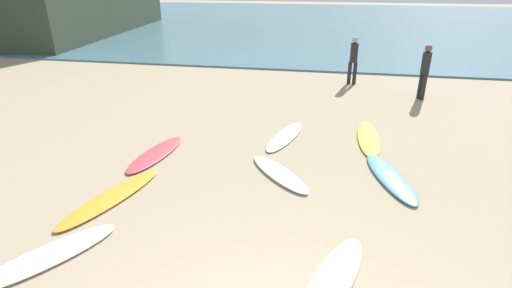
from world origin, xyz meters
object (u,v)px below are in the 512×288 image
Objects in this scene: surfboard_0 at (368,138)px; surfboard_2 at (331,282)px; surfboard_4 at (111,197)px; surfboard_5 at (390,177)px; surfboard_6 at (48,256)px; surfboard_3 at (279,173)px; surfboard_7 at (285,136)px; surfboard_1 at (156,154)px; beachgoer_near at (425,69)px; beachgoer_mid at (354,58)px.

surfboard_0 is 1.10× the size of surfboard_2.
surfboard_5 is at bearing -144.62° from surfboard_4.
surfboard_4 reaches higher than surfboard_6.
surfboard_3 is 3.35m from surfboard_4.
surfboard_5 reaches higher than surfboard_7.
surfboard_1 is at bearing 161.55° from surfboard_5.
surfboard_2 is 3.44m from surfboard_5.
surfboard_1 is at bearing 121.52° from surfboard_6.
surfboard_7 is at bearing -63.90° from beachgoer_near.
surfboard_0 is 4.54m from beachgoer_near.
surfboard_7 is at bearing 126.36° from surfboard_5.
surfboard_5 is 1.25× the size of beachgoer_mid.
surfboard_6 is (-0.06, -1.71, -0.00)m from surfboard_4.
surfboard_1 is at bearing -136.08° from surfboard_7.
surfboard_6 is at bearing -82.86° from surfboard_1.
beachgoer_mid reaches higher than surfboard_5.
beachgoer_near reaches higher than surfboard_7.
surfboard_4 is 10.52m from beachgoer_near.
beachgoer_near is (1.95, 3.98, 0.98)m from surfboard_0.
surfboard_5 reaches higher than surfboard_6.
beachgoer_near reaches higher than beachgoer_mid.
surfboard_6 is (-4.99, -5.62, -0.00)m from surfboard_0.
surfboard_7 is at bearing 94.00° from surfboard_6.
surfboard_0 is at bearing -125.40° from surfboard_4.
surfboard_2 is 5.22m from surfboard_7.
surfboard_3 is 1.10× the size of beachgoer_mid.
surfboard_2 is 0.99× the size of surfboard_5.
surfboard_1 is at bearing -69.61° from beachgoer_near.
surfboard_1 reaches higher than surfboard_6.
surfboard_5 is 6.36m from beachgoer_near.
surfboard_2 is 0.90× the size of surfboard_4.
surfboard_3 is 0.88× the size of surfboard_5.
surfboard_0 is at bearing -79.85° from surfboard_2.
surfboard_3 reaches higher than surfboard_6.
beachgoer_near is at bearing 86.51° from surfboard_6.
beachgoer_near is (2.77, 9.32, 0.99)m from surfboard_2.
beachgoer_near is at bearing -162.52° from surfboard_3.
beachgoer_near is at bearing -116.75° from surfboard_0.
beachgoer_mid is at bearing -73.91° from surfboard_2.
surfboard_3 is 4.45m from surfboard_6.
surfboard_6 reaches higher than surfboard_2.
beachgoer_mid reaches higher than surfboard_7.
surfboard_1 is 5.25m from surfboard_5.
surfboard_0 is at bearing 80.78° from surfboard_6.
beachgoer_near reaches higher than surfboard_5.
surfboard_0 reaches higher than surfboard_1.
surfboard_0 is 1.36× the size of beachgoer_mid.
surfboard_3 is at bearing 169.88° from surfboard_5.
surfboard_4 reaches higher than surfboard_2.
beachgoer_mid is at bearing -145.15° from beachgoer_near.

